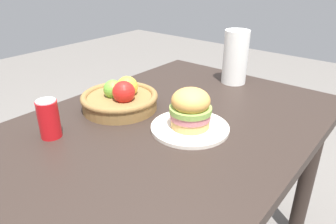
{
  "coord_description": "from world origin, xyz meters",
  "views": [
    {
      "loc": [
        -0.7,
        -0.62,
        1.26
      ],
      "look_at": [
        0.03,
        -0.03,
        0.81
      ],
      "focal_mm": 33.63,
      "sensor_mm": 36.0,
      "label": 1
    }
  ],
  "objects": [
    {
      "name": "soda_can",
      "position": [
        -0.25,
        0.23,
        0.81
      ],
      "size": [
        0.07,
        0.07,
        0.13
      ],
      "color": "red",
      "rests_on": "dining_table"
    },
    {
      "name": "sandwich",
      "position": [
        0.07,
        -0.09,
        0.83
      ],
      "size": [
        0.14,
        0.14,
        0.13
      ],
      "color": "#DBAD60",
      "rests_on": "plate"
    },
    {
      "name": "dining_table",
      "position": [
        0.0,
        0.0,
        0.65
      ],
      "size": [
        1.4,
        0.9,
        0.75
      ],
      "color": "#2D231E",
      "rests_on": "ground_plane"
    },
    {
      "name": "fruit_basket",
      "position": [
        0.03,
        0.21,
        0.79
      ],
      "size": [
        0.29,
        0.29,
        0.12
      ],
      "color": "olive",
      "rests_on": "dining_table"
    },
    {
      "name": "paper_towel_roll",
      "position": [
        0.57,
        0.02,
        0.87
      ],
      "size": [
        0.11,
        0.11,
        0.24
      ],
      "primitive_type": "cylinder",
      "color": "white",
      "rests_on": "dining_table"
    },
    {
      "name": "plate",
      "position": [
        0.07,
        -0.09,
        0.76
      ],
      "size": [
        0.26,
        0.26,
        0.01
      ],
      "primitive_type": "cylinder",
      "color": "silver",
      "rests_on": "dining_table"
    }
  ]
}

